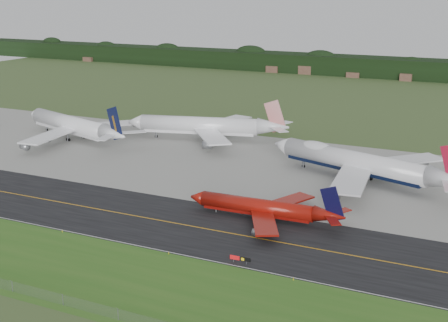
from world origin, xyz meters
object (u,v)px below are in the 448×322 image
jet_navy_gold (75,126)px  jet_star_tail (208,126)px  jet_ba_747 (360,163)px  taxiway_sign (240,259)px  jet_red_737 (265,208)px

jet_navy_gold → jet_star_tail: (45.38, 20.54, 0.15)m
jet_ba_747 → jet_star_tail: size_ratio=1.06×
jet_ba_747 → taxiway_sign: (-8.46, -66.86, -4.59)m
jet_navy_gold → taxiway_sign: (100.63, -72.63, -4.18)m
taxiway_sign → jet_red_737: bearing=100.6°
jet_star_tail → taxiway_sign: (55.25, -93.17, -4.33)m
jet_ba_747 → jet_navy_gold: size_ratio=1.07×
jet_star_tail → jet_ba_747: bearing=-22.4°
taxiway_sign → jet_star_tail: bearing=120.7°
jet_star_tail → taxiway_sign: size_ratio=13.29×
jet_ba_747 → taxiway_sign: size_ratio=14.09×
taxiway_sign → jet_ba_747: bearing=82.8°
jet_red_737 → jet_star_tail: bearing=126.8°
jet_navy_gold → jet_star_tail: 49.81m
jet_navy_gold → jet_red_737: bearing=-26.1°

